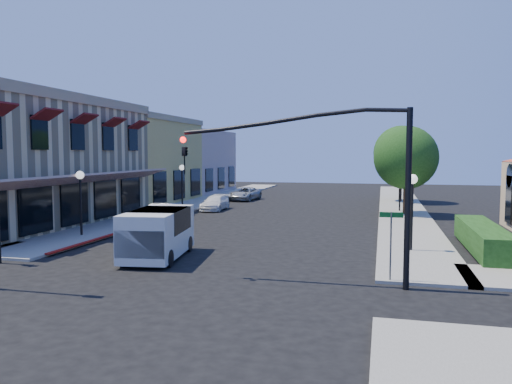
% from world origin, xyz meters
% --- Properties ---
extents(ground, '(120.00, 120.00, 0.00)m').
position_xyz_m(ground, '(0.00, 0.00, 0.00)').
color(ground, black).
rests_on(ground, ground).
extents(sidewalk_left, '(3.50, 50.00, 0.12)m').
position_xyz_m(sidewalk_left, '(-8.75, 27.00, 0.06)').
color(sidewalk_left, gray).
rests_on(sidewalk_left, ground).
extents(sidewalk_right, '(3.50, 50.00, 0.12)m').
position_xyz_m(sidewalk_right, '(8.75, 27.00, 0.06)').
color(sidewalk_right, gray).
rests_on(sidewalk_right, ground).
extents(curb_red_strip, '(0.25, 10.00, 0.06)m').
position_xyz_m(curb_red_strip, '(-6.90, 8.00, 0.00)').
color(curb_red_strip, maroon).
rests_on(curb_red_strip, ground).
extents(corner_brick_building, '(11.77, 18.20, 8.10)m').
position_xyz_m(corner_brick_building, '(-15.45, 11.00, 4.01)').
color(corner_brick_building, beige).
rests_on(corner_brick_building, ground).
extents(yellow_stucco_building, '(10.00, 12.00, 7.60)m').
position_xyz_m(yellow_stucco_building, '(-15.50, 26.00, 3.80)').
color(yellow_stucco_building, tan).
rests_on(yellow_stucco_building, ground).
extents(pink_stucco_building, '(10.00, 12.00, 7.00)m').
position_xyz_m(pink_stucco_building, '(-15.50, 38.00, 3.50)').
color(pink_stucco_building, tan).
rests_on(pink_stucco_building, ground).
extents(hedge, '(1.40, 8.00, 1.10)m').
position_xyz_m(hedge, '(11.70, 9.00, 0.00)').
color(hedge, '#173C11').
rests_on(hedge, ground).
extents(street_tree_a, '(4.56, 4.56, 6.48)m').
position_xyz_m(street_tree_a, '(8.80, 22.00, 4.19)').
color(street_tree_a, '#332414').
rests_on(street_tree_a, ground).
extents(street_tree_b, '(4.94, 4.94, 7.02)m').
position_xyz_m(street_tree_b, '(8.80, 32.00, 4.54)').
color(street_tree_b, '#332414').
rests_on(street_tree_b, ground).
extents(signal_mast_arm, '(8.01, 0.39, 6.00)m').
position_xyz_m(signal_mast_arm, '(5.86, 1.50, 4.09)').
color(signal_mast_arm, black).
rests_on(signal_mast_arm, ground).
extents(street_name_sign, '(0.80, 0.06, 2.50)m').
position_xyz_m(street_name_sign, '(7.50, 2.20, 1.70)').
color(street_name_sign, '#595B5E').
rests_on(street_name_sign, ground).
extents(lamppost_left_near, '(0.44, 0.44, 3.57)m').
position_xyz_m(lamppost_left_near, '(-8.50, 8.00, 2.74)').
color(lamppost_left_near, black).
rests_on(lamppost_left_near, ground).
extents(lamppost_left_far, '(0.44, 0.44, 3.57)m').
position_xyz_m(lamppost_left_far, '(-8.50, 22.00, 2.74)').
color(lamppost_left_far, black).
rests_on(lamppost_left_far, ground).
extents(lamppost_right_near, '(0.44, 0.44, 3.57)m').
position_xyz_m(lamppost_right_near, '(8.50, 8.00, 2.74)').
color(lamppost_right_near, black).
rests_on(lamppost_right_near, ground).
extents(lamppost_right_far, '(0.44, 0.44, 3.57)m').
position_xyz_m(lamppost_right_far, '(8.50, 24.00, 2.74)').
color(lamppost_right_far, black).
rests_on(lamppost_right_far, ground).
extents(white_van, '(2.67, 4.96, 2.09)m').
position_xyz_m(white_van, '(-2.12, 3.97, 1.21)').
color(white_van, silver).
rests_on(white_van, ground).
extents(parked_car_a, '(1.57, 3.83, 1.30)m').
position_xyz_m(parked_car_a, '(-6.20, 11.20, 0.65)').
color(parked_car_a, black).
rests_on(parked_car_a, ground).
extents(parked_car_b, '(1.56, 4.17, 1.36)m').
position_xyz_m(parked_car_b, '(-6.20, 13.00, 0.68)').
color(parked_car_b, '#9C9FA1').
rests_on(parked_car_b, ground).
extents(parked_car_c, '(1.70, 3.98, 1.14)m').
position_xyz_m(parked_car_c, '(-5.64, 21.79, 0.57)').
color(parked_car_c, white).
rests_on(parked_car_c, ground).
extents(parked_car_d, '(2.53, 4.67, 1.24)m').
position_xyz_m(parked_car_d, '(-5.58, 30.42, 0.62)').
color(parked_car_d, '#A8AAAD').
rests_on(parked_car_d, ground).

